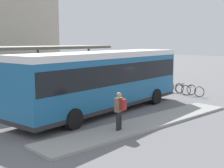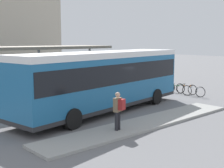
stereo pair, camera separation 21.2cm
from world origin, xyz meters
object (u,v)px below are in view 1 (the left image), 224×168
bicycle_green (174,88)px  pedestrian_waiting (120,108)px  bicycle_white (193,91)px  bicycle_red (164,86)px  city_bus (104,77)px  potted_planter_far_side (109,86)px  bicycle_orange (185,89)px

bicycle_green → pedestrian_waiting: bearing=-68.7°
pedestrian_waiting → bicycle_white: bearing=-89.6°
bicycle_red → bicycle_green: bearing=7.0°
city_bus → bicycle_green: (8.02, 1.12, -1.58)m
bicycle_white → bicycle_red: 2.67m
city_bus → potted_planter_far_side: size_ratio=8.03×
bicycle_green → bicycle_red: (-0.13, 0.89, 0.05)m
city_bus → bicycle_white: city_bus is taller
city_bus → bicycle_orange: bearing=-6.9°
pedestrian_waiting → bicycle_red: bearing=-76.9°
bicycle_white → bicycle_orange: bicycle_orange is taller
bicycle_orange → potted_planter_far_side: 5.72m
pedestrian_waiting → bicycle_white: 10.28m
pedestrian_waiting → bicycle_red: (10.07, 5.42, -0.67)m
bicycle_white → bicycle_orange: (0.42, 0.89, 0.00)m
city_bus → bicycle_green: bearing=-0.6°
bicycle_orange → bicycle_red: bearing=-176.9°
bicycle_orange → potted_planter_far_side: bearing=-124.9°
potted_planter_far_side → bicycle_red: bearing=-13.6°
bicycle_white → city_bus: bearing=-102.9°
bicycle_green → potted_planter_far_side: potted_planter_far_side is taller
pedestrian_waiting → bicycle_red: pedestrian_waiting is taller
bicycle_white → potted_planter_far_side: size_ratio=1.19×
bicycle_green → bicycle_red: bicycle_red is taller
bicycle_red → pedestrian_waiting: bearing=-63.1°
pedestrian_waiting → bicycle_green: pedestrian_waiting is taller
city_bus → potted_planter_far_side: 4.64m
bicycle_white → bicycle_red: bearing=167.9°
pedestrian_waiting → bicycle_white: size_ratio=0.94×
bicycle_white → bicycle_green: bicycle_white is taller
bicycle_orange → bicycle_green: 0.89m
bicycle_green → potted_planter_far_side: (-4.81, 2.02, 0.40)m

